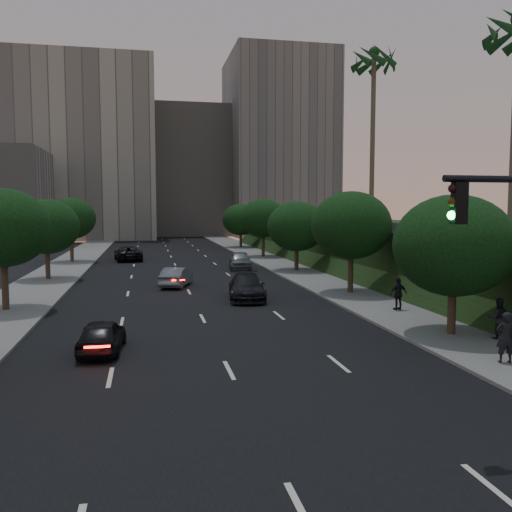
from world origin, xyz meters
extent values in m
plane|color=black|center=(0.00, 0.00, 0.00)|extent=(160.00, 160.00, 0.00)
cube|color=black|center=(0.00, 30.00, 0.01)|extent=(16.00, 140.00, 0.02)
cube|color=slate|center=(10.25, 30.00, 0.07)|extent=(4.50, 140.00, 0.15)
cube|color=slate|center=(-10.25, 30.00, 0.07)|extent=(4.50, 140.00, 0.15)
cube|color=black|center=(22.00, 28.00, 2.00)|extent=(18.00, 90.00, 4.00)
cube|color=slate|center=(13.50, 28.00, 4.35)|extent=(0.35, 90.00, 0.70)
cube|color=gray|center=(-14.00, 92.00, 16.00)|extent=(26.00, 20.00, 32.00)
cube|color=#9D9A8F|center=(6.00, 102.00, 13.00)|extent=(22.00, 18.00, 26.00)
cube|color=gray|center=(24.00, 96.00, 18.00)|extent=(20.00, 22.00, 36.00)
cylinder|color=#38281C|center=(10.30, 8.00, 1.43)|extent=(0.36, 0.36, 2.86)
ellipsoid|color=black|center=(10.30, 8.00, 4.03)|extent=(5.20, 5.20, 4.42)
cylinder|color=#38281C|center=(10.30, 20.00, 1.61)|extent=(0.36, 0.36, 3.21)
ellipsoid|color=black|center=(10.30, 20.00, 4.53)|extent=(5.20, 5.20, 4.42)
cylinder|color=#38281C|center=(10.30, 33.00, 1.43)|extent=(0.36, 0.36, 2.86)
ellipsoid|color=black|center=(10.30, 33.00, 4.03)|extent=(5.20, 5.20, 4.42)
cylinder|color=#38281C|center=(10.30, 47.00, 1.61)|extent=(0.36, 0.36, 3.21)
ellipsoid|color=black|center=(10.30, 47.00, 4.53)|extent=(5.20, 5.20, 4.42)
cylinder|color=#38281C|center=(10.30, 62.00, 1.43)|extent=(0.36, 0.36, 2.86)
ellipsoid|color=black|center=(10.30, 62.00, 4.03)|extent=(5.20, 5.20, 4.42)
cylinder|color=#38281C|center=(-10.30, 18.00, 1.63)|extent=(0.36, 0.36, 3.26)
ellipsoid|color=black|center=(-10.30, 18.00, 4.59)|extent=(5.00, 5.00, 4.25)
cylinder|color=#38281C|center=(-10.30, 31.00, 1.50)|extent=(0.36, 0.36, 2.99)
ellipsoid|color=black|center=(-10.30, 31.00, 4.22)|extent=(5.00, 5.00, 4.25)
cylinder|color=#38281C|center=(-10.30, 45.00, 1.63)|extent=(0.36, 0.36, 3.26)
ellipsoid|color=black|center=(-10.30, 45.00, 4.59)|extent=(5.00, 5.00, 4.25)
cylinder|color=#4C4233|center=(16.00, 30.00, 11.25)|extent=(0.40, 0.40, 14.50)
cube|color=black|center=(4.20, -2.08, 5.75)|extent=(0.32, 0.22, 0.95)
sphere|color=black|center=(4.02, -2.08, 6.08)|extent=(0.20, 0.20, 0.20)
sphere|color=#3F2B0A|center=(4.02, -2.08, 5.78)|extent=(0.20, 0.20, 0.20)
sphere|color=#19F24C|center=(4.02, -2.08, 5.48)|extent=(0.20, 0.20, 0.20)
imported|color=black|center=(-4.52, 8.42, 0.66)|extent=(1.86, 4.00, 1.32)
imported|color=slate|center=(-0.66, 25.75, 0.71)|extent=(2.73, 4.56, 1.42)
imported|color=black|center=(-4.71, 46.17, 0.79)|extent=(3.31, 5.95, 1.57)
imported|color=black|center=(3.29, 19.41, 0.77)|extent=(2.86, 5.57, 1.55)
imported|color=slate|center=(5.68, 35.78, 0.83)|extent=(2.52, 5.06, 1.66)
imported|color=black|center=(9.70, 3.55, 1.07)|extent=(0.74, 0.56, 1.83)
imported|color=black|center=(11.72, 6.78, 1.02)|extent=(1.02, 0.90, 1.74)
imported|color=black|center=(10.54, 13.58, 1.03)|extent=(1.08, 0.58, 1.76)
camera|label=1|loc=(-2.73, -13.18, 5.64)|focal=38.00mm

